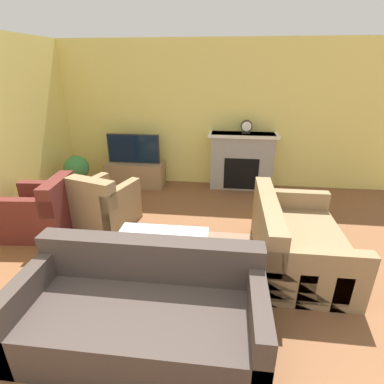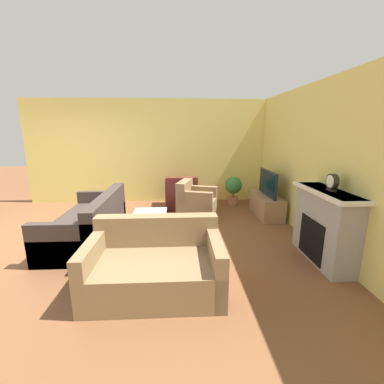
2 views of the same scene
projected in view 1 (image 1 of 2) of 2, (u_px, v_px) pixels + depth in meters
wall_back at (188, 116)px, 5.75m from camera, size 7.88×0.06×2.70m
area_rug at (162, 267)px, 3.61m from camera, size 2.28×1.82×0.00m
fireplace at (241, 160)px, 5.75m from camera, size 1.29×0.42×1.08m
tv_stand at (136, 174)px, 5.98m from camera, size 1.14×0.47×0.48m
tv at (133, 149)px, 5.77m from camera, size 1.01×0.06×0.56m
couch_sectional at (143, 312)px, 2.58m from camera, size 2.06×0.95×0.82m
couch_loveseat at (295, 242)px, 3.60m from camera, size 1.00×1.59×0.82m
armchair_by_window at (43, 213)px, 4.27m from camera, size 0.88×0.83×0.82m
armchair_accent at (105, 206)px, 4.48m from camera, size 0.92×0.96×0.82m
coffee_table at (161, 240)px, 3.50m from camera, size 1.08×0.62×0.40m
potted_plant at (77, 171)px, 5.47m from camera, size 0.44×0.44×0.75m
mantel_clock at (246, 127)px, 5.50m from camera, size 0.21×0.07×0.24m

